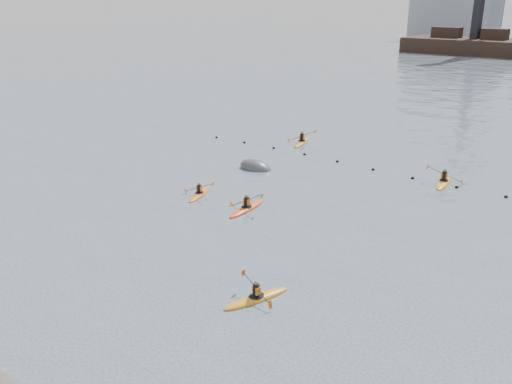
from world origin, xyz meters
TOP-DOWN VIEW (x-y plane):
  - ground at (0.00, 0.00)m, footprint 400.00×400.00m
  - float_line at (-0.50, 22.53)m, footprint 33.24×0.73m
  - kayaker_0 at (-4.41, 10.99)m, footprint 2.36×3.39m
  - kayaker_1 at (2.10, 3.48)m, footprint 2.05×3.14m
  - kayaker_2 at (-8.26, 11.08)m, footprint 1.96×2.99m
  - kayaker_3 at (2.98, 22.70)m, footprint 2.41×3.60m
  - kayaker_5 at (-10.15, 25.62)m, footprint 2.47×3.70m
  - mooring_buoy at (-8.78, 17.54)m, footprint 2.92×1.92m

SIDE VIEW (x-z plane):
  - ground at x=0.00m, z-range 0.00..0.00m
  - mooring_buoy at x=-8.78m, z-range -0.87..0.87m
  - float_line at x=-0.50m, z-range -0.09..0.15m
  - kayaker_2 at x=-8.26m, z-range -0.46..0.64m
  - kayaker_1 at x=2.10m, z-range -0.45..0.64m
  - kayaker_0 at x=-4.41m, z-range -0.59..0.79m
  - kayaker_3 at x=2.98m, z-range -0.54..0.75m
  - kayaker_5 at x=-10.15m, z-range -0.60..0.82m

